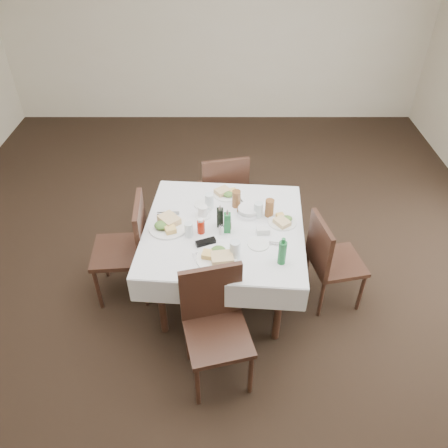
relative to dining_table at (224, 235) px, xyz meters
name	(u,v)px	position (x,y,z in m)	size (l,w,h in m)	color
ground_plane	(212,279)	(-0.11, 0.17, -0.68)	(7.00, 7.00, 0.00)	black
room_shell	(208,104)	(-0.11, 0.17, 1.03)	(6.04, 7.04, 2.80)	beige
dining_table	(224,235)	(0.00, 0.00, 0.00)	(1.35, 1.35, 0.76)	black
chair_north	(223,190)	(0.00, 0.85, -0.14)	(0.53, 0.53, 0.94)	black
chair_south	(215,319)	(-0.06, -0.74, -0.15)	(0.53, 0.53, 0.93)	black
chair_east	(329,257)	(0.86, -0.07, -0.18)	(0.48, 0.48, 0.87)	black
chair_west	(130,244)	(-0.79, 0.04, -0.13)	(0.48, 0.48, 0.95)	black
meal_north	(226,193)	(0.02, 0.44, 0.11)	(0.24, 0.24, 0.05)	white
meal_south	(218,257)	(-0.04, -0.38, 0.11)	(0.30, 0.30, 0.07)	white
meal_east	(283,221)	(0.47, 0.05, 0.10)	(0.23, 0.23, 0.05)	white
meal_west	(168,225)	(-0.44, -0.01, 0.11)	(0.31, 0.31, 0.07)	white
side_plate_a	(203,204)	(-0.18, 0.29, 0.09)	(0.15, 0.15, 0.01)	white
side_plate_b	(258,244)	(0.26, -0.22, 0.09)	(0.16, 0.16, 0.01)	white
water_n	(209,201)	(-0.12, 0.26, 0.15)	(0.07, 0.07, 0.13)	silver
water_s	(235,249)	(0.08, -0.35, 0.16)	(0.08, 0.08, 0.14)	silver
water_e	(258,210)	(0.28, 0.14, 0.15)	(0.07, 0.07, 0.13)	silver
water_w	(189,230)	(-0.27, -0.11, 0.14)	(0.06, 0.06, 0.12)	silver
iced_tea_a	(236,199)	(0.10, 0.28, 0.16)	(0.07, 0.07, 0.15)	brown
iced_tea_b	(269,208)	(0.37, 0.15, 0.16)	(0.07, 0.07, 0.15)	brown
bread_basket	(248,211)	(0.20, 0.17, 0.11)	(0.19, 0.19, 0.06)	silver
oil_cruet_dark	(220,217)	(-0.03, 0.01, 0.17)	(0.05, 0.05, 0.21)	black
oil_cruet_green	(227,222)	(0.03, -0.06, 0.18)	(0.05, 0.05, 0.22)	#1B6B32
ketchup_bottle	(201,226)	(-0.18, -0.07, 0.15)	(0.06, 0.06, 0.13)	#A61B08
salt_shaker	(221,230)	(-0.02, -0.09, 0.13)	(0.04, 0.04, 0.09)	white
pepper_shaker	(229,225)	(0.04, -0.03, 0.13)	(0.04, 0.04, 0.08)	#442B1D
coffee_mug	(203,212)	(-0.17, 0.14, 0.13)	(0.14, 0.13, 0.09)	white
sunglasses	(206,242)	(-0.14, -0.21, 0.10)	(0.16, 0.10, 0.03)	black
green_bottle	(282,252)	(0.41, -0.41, 0.18)	(0.06, 0.06, 0.22)	#1B6B32
sugar_caddy	(263,231)	(0.31, -0.08, 0.11)	(0.11, 0.06, 0.05)	white
cutlery_n	(238,197)	(0.12, 0.40, 0.09)	(0.09, 0.16, 0.01)	silver
cutlery_s	(200,261)	(-0.18, -0.40, 0.09)	(0.12, 0.20, 0.01)	silver
cutlery_e	(277,244)	(0.40, -0.22, 0.09)	(0.17, 0.07, 0.01)	silver
cutlery_w	(168,214)	(-0.46, 0.17, 0.09)	(0.18, 0.05, 0.01)	silver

